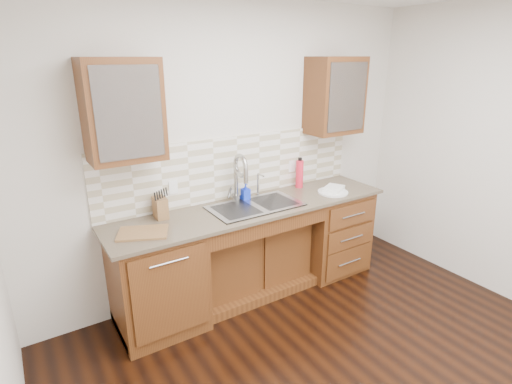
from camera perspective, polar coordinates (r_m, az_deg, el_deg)
wall_back at (r=3.82m, az=-3.23°, el=5.91°), size 4.00×0.10×2.70m
base_cabinet_left at (r=3.50m, az=-13.93°, el=-12.07°), size 0.70×0.62×0.88m
base_cabinet_center at (r=3.95m, az=-1.02°, el=-9.12°), size 1.20×0.44×0.70m
base_cabinet_right at (r=4.37m, az=10.33°, el=-5.26°), size 0.70×0.62×0.88m
countertop at (r=3.64m, az=-0.21°, el=-2.20°), size 2.70×0.65×0.03m
backsplash at (r=3.80m, az=-2.74°, el=3.61°), size 2.70×0.02×0.59m
sink at (r=3.66m, az=-0.08°, el=-3.29°), size 0.84×0.46×0.19m
faucet at (r=3.71m, az=-2.90°, el=1.70°), size 0.04×0.04×0.40m
filter_tap at (r=3.87m, az=0.27°, el=1.20°), size 0.02×0.02×0.24m
upper_cabinet_left at (r=3.15m, az=-18.54°, el=10.98°), size 0.55×0.34×0.75m
upper_cabinet_right at (r=4.19m, az=11.18°, el=13.33°), size 0.55×0.34×0.75m
outlet_left at (r=3.55m, az=-11.75°, el=0.68°), size 0.08×0.01×0.12m
outlet_right at (r=4.16m, az=5.16°, el=3.70°), size 0.08×0.01×0.12m
soap_bottle at (r=3.76m, az=-1.50°, el=0.04°), size 0.08×0.08×0.16m
water_bottle at (r=4.13m, az=6.24°, el=2.57°), size 0.10×0.10×0.29m
plate at (r=4.05m, az=10.93°, el=-0.01°), size 0.33×0.33×0.02m
dish_towel at (r=4.08m, az=11.03°, el=0.48°), size 0.28×0.25×0.04m
knife_block at (r=3.45m, az=-13.50°, el=-2.19°), size 0.10×0.16×0.18m
cutting_board at (r=3.20m, az=-15.86°, el=-5.62°), size 0.45×0.39×0.02m
cup_left_a at (r=3.13m, az=-20.84°, el=9.62°), size 0.14×0.14×0.09m
cup_left_b at (r=3.20m, az=-15.66°, el=10.34°), size 0.12×0.12×0.09m
cup_right_a at (r=4.09m, az=9.62°, el=12.63°), size 0.15×0.15×0.10m
cup_right_b at (r=4.27m, az=12.35°, el=12.65°), size 0.13×0.13×0.10m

